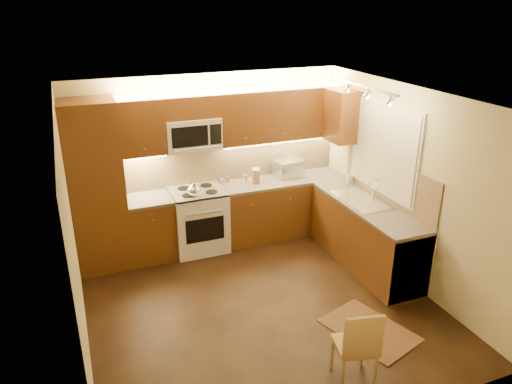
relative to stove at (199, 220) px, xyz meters
name	(u,v)px	position (x,y,z in m)	size (l,w,h in m)	color
floor	(261,305)	(0.30, -1.68, -0.46)	(4.00, 4.00, 0.01)	black
ceiling	(262,99)	(0.30, -1.68, 2.04)	(4.00, 4.00, 0.01)	beige
wall_back	(210,159)	(0.30, 0.32, 0.79)	(4.00, 0.01, 2.50)	beige
wall_front	(360,310)	(0.30, -3.67, 0.79)	(4.00, 0.01, 2.50)	beige
wall_left	(73,242)	(-1.70, -1.68, 0.79)	(0.01, 4.00, 2.50)	beige
wall_right	(409,187)	(2.30, -1.68, 0.79)	(0.01, 4.00, 2.50)	beige
pantry	(96,188)	(-1.35, 0.02, 0.69)	(0.70, 0.60, 2.30)	#492A0F
base_cab_back_left	(151,229)	(-0.69, 0.02, -0.03)	(0.62, 0.60, 0.86)	#492A0F
counter_back_left	(148,199)	(-0.69, 0.02, 0.42)	(0.62, 0.60, 0.04)	#3A3735
base_cab_back_right	(282,207)	(1.34, 0.02, -0.03)	(1.92, 0.60, 0.86)	#492A0F
counter_back_right	(283,180)	(1.34, 0.02, 0.42)	(1.92, 0.60, 0.04)	#3A3735
base_cab_right	(365,236)	(2.00, -1.28, -0.03)	(0.60, 2.00, 0.86)	#492A0F
counter_right	(368,206)	(2.00, -1.28, 0.42)	(0.60, 2.00, 0.04)	#3A3735
dishwasher	(396,259)	(2.00, -1.98, -0.03)	(0.58, 0.60, 0.84)	silver
backsplash_back	(233,160)	(0.65, 0.31, 0.74)	(3.30, 0.02, 0.60)	tan
backsplash_right	(388,180)	(2.29, -1.28, 0.74)	(0.02, 2.00, 0.60)	tan
upper_cab_back_left	(141,127)	(-0.69, 0.15, 1.42)	(0.62, 0.35, 0.75)	#492A0F
upper_cab_back_right	(280,114)	(1.34, 0.15, 1.42)	(1.92, 0.35, 0.75)	#492A0F
upper_cab_bridge	(191,106)	(0.00, 0.15, 1.63)	(0.76, 0.35, 0.31)	#492A0F
upper_cab_right_corner	(342,116)	(2.12, -0.28, 1.42)	(0.35, 0.50, 0.75)	#492A0F
stove	(199,220)	(0.00, 0.00, 0.00)	(0.76, 0.65, 0.92)	silver
microwave	(192,133)	(0.00, 0.14, 1.26)	(0.76, 0.38, 0.44)	silver
window_frame	(384,149)	(2.29, -1.12, 1.14)	(0.03, 1.44, 1.24)	silver
window_blinds	(383,149)	(2.27, -1.12, 1.14)	(0.02, 1.36, 1.16)	silver
sink	(362,195)	(2.00, -1.12, 0.52)	(0.52, 0.86, 0.15)	silver
faucet	(374,188)	(2.18, -1.12, 0.59)	(0.20, 0.04, 0.30)	silver
track_light_bar	(368,87)	(1.85, -1.27, 2.00)	(0.04, 1.20, 0.03)	silver
kettle	(193,189)	(-0.10, -0.18, 0.56)	(0.18, 0.18, 0.21)	silver
toaster_oven	(288,168)	(1.48, 0.13, 0.57)	(0.42, 0.32, 0.25)	silver
knife_block	(256,176)	(0.91, 0.04, 0.55)	(0.10, 0.16, 0.21)	#A5834A
spice_jar_a	(222,180)	(0.44, 0.22, 0.49)	(0.05, 0.05, 0.09)	silver
spice_jar_b	(228,179)	(0.52, 0.20, 0.49)	(0.05, 0.05, 0.10)	brown
spice_jar_c	(243,176)	(0.79, 0.26, 0.48)	(0.05, 0.05, 0.09)	silver
spice_jar_d	(246,178)	(0.80, 0.17, 0.49)	(0.05, 0.05, 0.09)	olive
soap_bottle	(349,177)	(2.20, -0.47, 0.53)	(0.08, 0.08, 0.17)	silver
rug	(369,330)	(1.24, -2.58, -0.45)	(0.66, 0.99, 0.01)	black
dining_chair	(355,343)	(0.67, -3.14, -0.04)	(0.37, 0.37, 0.84)	#A5834A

